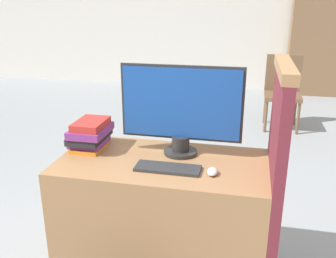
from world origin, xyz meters
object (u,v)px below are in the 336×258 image
(book_stack, at_px, (90,134))
(far_chair, at_px, (283,88))
(keyboard, at_px, (168,168))
(mouse, at_px, (212,172))
(monitor, at_px, (181,109))

(book_stack, relative_size, far_chair, 0.30)
(far_chair, bearing_deg, book_stack, -158.25)
(keyboard, bearing_deg, book_stack, 159.37)
(book_stack, bearing_deg, keyboard, -20.63)
(mouse, relative_size, book_stack, 0.30)
(monitor, xyz_separation_m, mouse, (0.20, -0.23, -0.24))
(mouse, bearing_deg, monitor, 131.46)
(monitor, distance_m, mouse, 0.39)
(monitor, height_order, far_chair, monitor)
(book_stack, bearing_deg, mouse, -15.01)
(mouse, distance_m, book_stack, 0.75)
(monitor, xyz_separation_m, book_stack, (-0.52, -0.03, -0.17))
(keyboard, xyz_separation_m, far_chair, (0.79, 3.14, -0.26))
(keyboard, height_order, mouse, mouse)
(keyboard, height_order, far_chair, far_chair)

